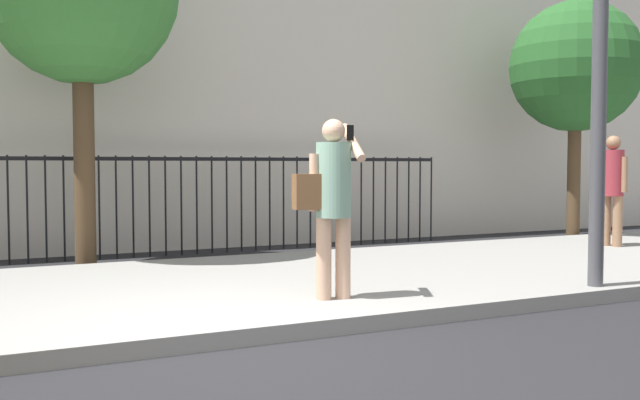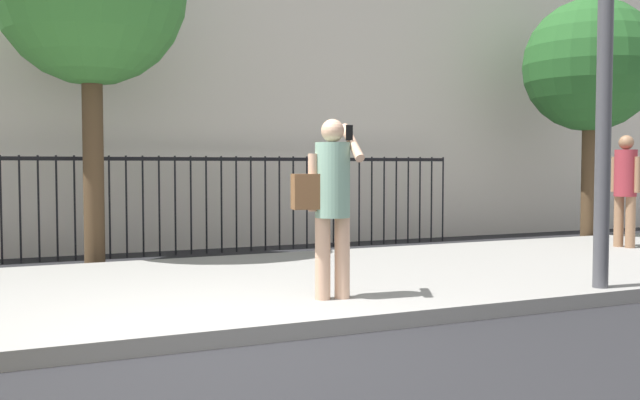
# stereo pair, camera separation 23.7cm
# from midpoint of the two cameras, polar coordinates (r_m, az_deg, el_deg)

# --- Properties ---
(ground_plane) EXTENTS (60.00, 60.00, 0.00)m
(ground_plane) POSITION_cam_midpoint_polar(r_m,az_deg,el_deg) (5.74, -8.36, -11.88)
(ground_plane) COLOR black
(sidewalk) EXTENTS (28.00, 4.40, 0.15)m
(sidewalk) POSITION_cam_midpoint_polar(r_m,az_deg,el_deg) (7.80, -13.27, -7.41)
(sidewalk) COLOR gray
(sidewalk) RESTS_ON ground
(iron_fence) EXTENTS (12.03, 0.04, 1.60)m
(iron_fence) POSITION_cam_midpoint_polar(r_m,az_deg,el_deg) (11.33, -17.41, 0.54)
(iron_fence) COLOR black
(iron_fence) RESTS_ON ground
(pedestrian_on_phone) EXTENTS (0.68, 0.51, 1.75)m
(pedestrian_on_phone) POSITION_cam_midpoint_polar(r_m,az_deg,el_deg) (6.80, -0.10, 0.44)
(pedestrian_on_phone) COLOR tan
(pedestrian_on_phone) RESTS_ON sidewalk
(pedestrian_walking) EXTENTS (0.40, 0.48, 1.77)m
(pedestrian_walking) POSITION_cam_midpoint_polar(r_m,az_deg,el_deg) (12.14, 22.12, 1.30)
(pedestrian_walking) COLOR #936B4C
(pedestrian_walking) RESTS_ON sidewalk
(street_tree_far) EXTENTS (2.45, 2.45, 4.52)m
(street_tree_far) POSITION_cam_midpoint_polar(r_m,az_deg,el_deg) (14.22, 19.57, 10.09)
(street_tree_far) COLOR #4C3823
(street_tree_far) RESTS_ON ground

